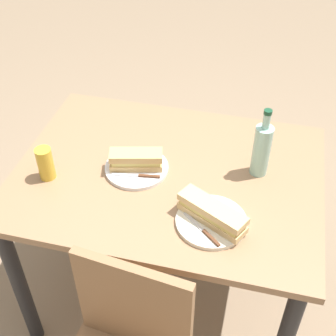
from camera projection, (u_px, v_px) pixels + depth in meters
The scene contains 10 objects.
ground_plane at pixel (168, 290), 2.26m from camera, with size 8.00×8.00×0.00m, color #8C755B.
dining_table at pixel (168, 194), 1.83m from camera, with size 1.15×0.86×0.77m.
plate_near at pixel (211, 221), 1.55m from camera, with size 0.24×0.24×0.01m, color silver.
baguette_sandwich_near at pixel (212, 213), 1.53m from camera, with size 0.25×0.18×0.07m.
knife_near at pixel (204, 231), 1.51m from camera, with size 0.14×0.12×0.01m.
plate_far at pixel (137, 168), 1.76m from camera, with size 0.24×0.24×0.01m, color white.
baguette_sandwich_far at pixel (136, 160), 1.73m from camera, with size 0.21×0.12×0.07m.
knife_far at pixel (139, 176), 1.71m from camera, with size 0.18×0.04×0.01m.
water_bottle at pixel (262, 149), 1.68m from camera, with size 0.07×0.07×0.28m.
beer_glass at pixel (45, 163), 1.69m from camera, with size 0.06×0.06×0.13m, color gold.
Camera 1 is at (-0.32, 1.27, 1.94)m, focal length 49.56 mm.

